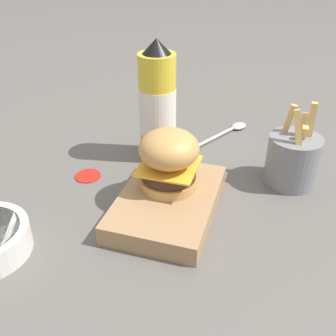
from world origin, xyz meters
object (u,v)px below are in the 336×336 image
Objects in this scene: serving_board at (168,202)px; burger at (168,160)px; fries_basket at (293,159)px; spoon at (231,130)px; ketchup_bottle at (157,106)px.

serving_board is 2.23× the size of burger.
spoon is at bearing 38.41° from fries_basket.
fries_basket is at bearing -51.54° from serving_board.
spoon is (0.17, 0.14, -0.04)m from fries_basket.
burger is 0.63× the size of spoon.
ketchup_bottle is at bearing 168.16° from spoon.
ketchup_bottle is (0.15, 0.07, 0.03)m from burger.
serving_board is 0.21m from ketchup_bottle.
ketchup_bottle is (0.17, 0.07, 0.09)m from serving_board.
serving_board is at bearing -156.57° from ketchup_bottle.
burger is 0.23m from fries_basket.
serving_board reaches higher than spoon.
fries_basket is (0.15, -0.19, 0.03)m from serving_board.
serving_board is 1.40× the size of spoon.
ketchup_bottle is 1.48× the size of spoon.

